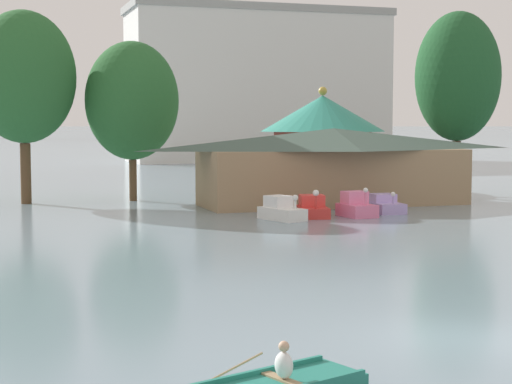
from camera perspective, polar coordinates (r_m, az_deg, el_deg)
ground_plane at (r=22.60m, az=13.80°, el=-9.54°), size 2000.00×2000.00×0.00m
pedal_boat_white at (r=47.71m, az=1.72°, el=-1.25°), size 2.24×3.21×1.51m
pedal_boat_red at (r=49.18m, az=3.84°, el=-1.11°), size 2.18×2.96×1.68m
pedal_boat_pink at (r=49.65m, az=6.80°, el=-0.99°), size 1.85×2.48×1.77m
pedal_boat_lavender at (r=52.16m, az=8.66°, el=-0.88°), size 1.74×2.93×1.36m
boathouse at (r=56.36m, az=5.27°, el=1.83°), size 18.97×6.41×5.09m
green_roof_pavilion at (r=68.63m, az=4.51°, el=3.71°), size 10.05×10.05×8.35m
shoreline_tree_tall_left at (r=59.02m, az=-15.43°, el=7.48°), size 6.95×6.95×12.97m
shoreline_tree_mid at (r=59.62m, az=-8.37°, el=6.11°), size 6.49×6.49×11.11m
shoreline_tree_right at (r=65.56m, az=13.47°, el=7.58°), size 6.36×6.36×13.76m
background_building_block at (r=120.23m, az=0.15°, el=7.25°), size 36.79×12.49×21.42m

